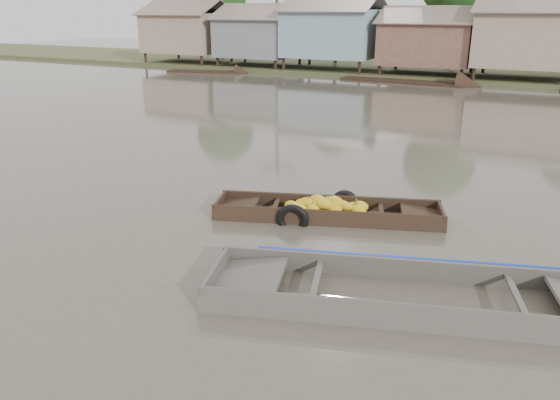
% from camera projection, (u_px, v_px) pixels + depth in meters
% --- Properties ---
extents(ground, '(120.00, 120.00, 0.00)m').
position_uv_depth(ground, '(283.00, 261.00, 10.15)').
color(ground, '#51493E').
rests_on(ground, ground).
extents(riverbank, '(120.00, 12.47, 10.22)m').
position_uv_depth(riverbank, '(546.00, 30.00, 34.75)').
color(riverbank, '#384723').
rests_on(riverbank, ground).
extents(banana_boat, '(5.18, 2.74, 0.73)m').
position_uv_depth(banana_boat, '(324.00, 212.00, 12.24)').
color(banana_boat, black).
rests_on(banana_boat, ground).
extents(viewer_boat, '(6.85, 3.56, 0.53)m').
position_uv_depth(viewer_boat, '(414.00, 300.00, 8.70)').
color(viewer_boat, '#45413B').
rests_on(viewer_boat, ground).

